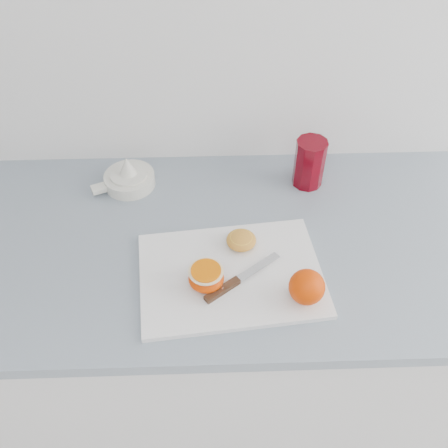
% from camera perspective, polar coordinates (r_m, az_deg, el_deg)
% --- Properties ---
extents(counter, '(2.30, 0.64, 0.89)m').
position_cam_1_polar(counter, '(1.49, 0.37, -13.18)').
color(counter, silver).
rests_on(counter, ground).
extents(cutting_board, '(0.41, 0.31, 0.01)m').
position_cam_1_polar(cutting_board, '(1.06, 0.80, -5.80)').
color(cutting_board, white).
rests_on(cutting_board, counter).
extents(whole_orange, '(0.07, 0.07, 0.07)m').
position_cam_1_polar(whole_orange, '(1.00, 9.44, -7.12)').
color(whole_orange, '#EF3601').
rests_on(whole_orange, cutting_board).
extents(half_orange, '(0.07, 0.07, 0.05)m').
position_cam_1_polar(half_orange, '(1.02, -2.05, -6.09)').
color(half_orange, '#EF3601').
rests_on(half_orange, cutting_board).
extents(squeezed_shell, '(0.07, 0.07, 0.03)m').
position_cam_1_polar(squeezed_shell, '(1.10, 1.98, -1.84)').
color(squeezed_shell, orange).
rests_on(squeezed_shell, cutting_board).
extents(paring_knife, '(0.17, 0.13, 0.01)m').
position_cam_1_polar(paring_knife, '(1.03, 0.57, -7.06)').
color(paring_knife, '#452C18').
rests_on(paring_knife, cutting_board).
extents(citrus_juicer, '(0.16, 0.13, 0.08)m').
position_cam_1_polar(citrus_juicer, '(1.28, -10.83, 5.22)').
color(citrus_juicer, white).
rests_on(citrus_juicer, counter).
extents(red_tumbler, '(0.08, 0.08, 0.13)m').
position_cam_1_polar(red_tumbler, '(1.26, 9.71, 6.72)').
color(red_tumbler, '#65040F').
rests_on(red_tumbler, counter).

